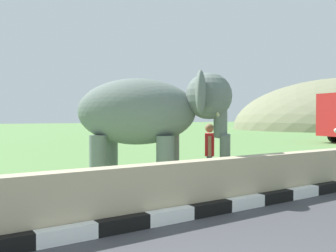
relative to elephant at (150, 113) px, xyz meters
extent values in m
cube|color=white|center=(-3.08, -2.87, -1.80)|extent=(0.90, 0.20, 0.24)
cube|color=black|center=(-2.18, -2.87, -1.80)|extent=(0.90, 0.20, 0.24)
cube|color=white|center=(-1.28, -2.87, -1.80)|extent=(0.90, 0.20, 0.24)
cube|color=black|center=(-0.38, -2.87, -1.80)|extent=(0.90, 0.20, 0.24)
cube|color=white|center=(0.52, -2.87, -1.80)|extent=(0.90, 0.20, 0.24)
cube|color=black|center=(1.42, -2.87, -1.80)|extent=(0.90, 0.20, 0.24)
cube|color=white|center=(2.32, -2.87, -1.80)|extent=(0.90, 0.20, 0.24)
cube|color=black|center=(3.22, -2.87, -1.80)|extent=(0.90, 0.20, 0.24)
cube|color=tan|center=(-0.28, -2.57, -1.42)|extent=(28.00, 0.36, 1.00)
cylinder|color=slate|center=(0.66, 0.00, -1.23)|extent=(0.44, 0.44, 1.37)
cylinder|color=slate|center=(0.05, -0.66, -1.23)|extent=(0.44, 0.44, 1.37)
cylinder|color=slate|center=(-0.59, 1.15, -1.23)|extent=(0.44, 0.44, 1.37)
cylinder|color=slate|center=(-1.20, 0.49, -1.23)|extent=(0.44, 0.44, 1.37)
ellipsoid|color=slate|center=(-0.27, 0.25, 0.05)|extent=(3.36, 3.28, 1.70)
sphere|color=slate|center=(1.11, -1.02, 0.43)|extent=(1.16, 1.16, 1.16)
ellipsoid|color=#D84C8C|center=(1.32, -1.22, 0.58)|extent=(0.70, 0.71, 0.44)
ellipsoid|color=slate|center=(1.53, -0.35, 0.48)|extent=(0.79, 0.82, 1.00)
ellipsoid|color=slate|center=(0.47, -1.50, 0.48)|extent=(0.79, 0.82, 1.00)
cylinder|color=slate|center=(1.32, -1.22, -0.12)|extent=(0.63, 0.64, 1.00)
cylinder|color=slate|center=(1.40, -1.30, -0.92)|extent=(0.45, 0.46, 0.83)
cone|color=beige|center=(1.47, -0.97, -0.02)|extent=(0.49, 0.51, 0.22)
cone|color=beige|center=(1.09, -1.38, -0.02)|extent=(0.49, 0.51, 0.22)
cylinder|color=navy|center=(1.48, -0.61, -1.51)|extent=(0.15, 0.15, 0.82)
cylinder|color=navy|center=(1.35, -0.76, -1.51)|extent=(0.15, 0.15, 0.82)
cube|color=red|center=(1.41, -0.69, -0.81)|extent=(0.44, 0.46, 0.58)
cylinder|color=#9E7251|center=(1.58, -0.48, -0.84)|extent=(0.15, 0.15, 0.52)
cylinder|color=#9E7251|center=(1.25, -0.89, -0.84)|extent=(0.15, 0.15, 0.52)
sphere|color=#9E7251|center=(1.41, -0.69, -0.38)|extent=(0.23, 0.23, 0.23)
cylinder|color=black|center=(20.16, 7.61, -1.42)|extent=(1.04, 0.47, 1.00)
camera|label=1|loc=(-4.74, -8.05, -0.10)|focal=39.06mm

